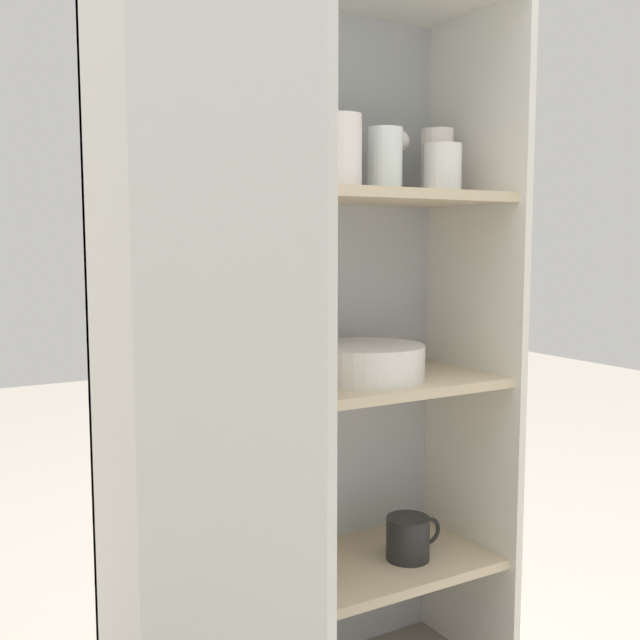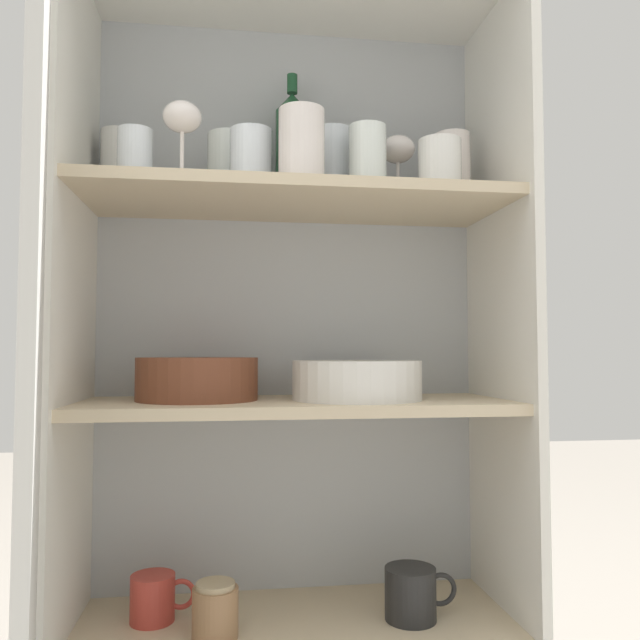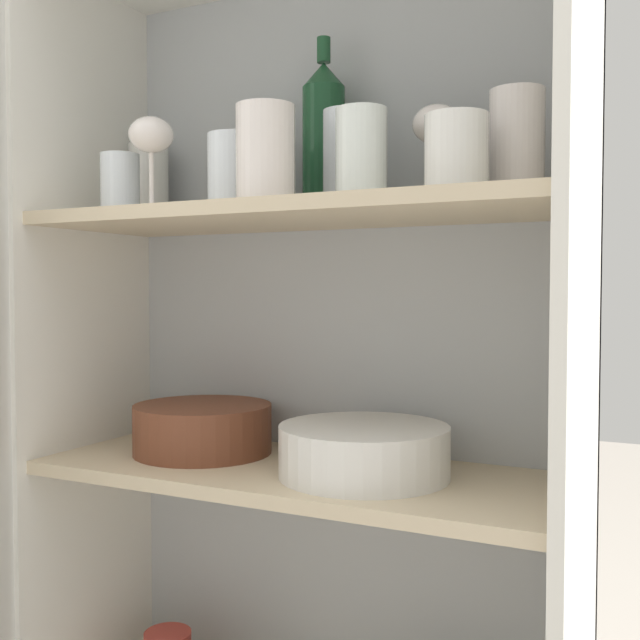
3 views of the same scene
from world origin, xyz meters
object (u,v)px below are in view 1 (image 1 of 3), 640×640
(wine_bottle, at_px, (292,132))
(plate_stack_white, at_px, (366,362))
(storage_jar, at_px, (267,580))
(coffee_mug_primary, at_px, (409,538))
(mixing_bowl_large, at_px, (228,370))

(wine_bottle, xyz_separation_m, plate_stack_white, (0.12, -0.10, -0.46))
(storage_jar, bearing_deg, wine_bottle, 48.12)
(plate_stack_white, xyz_separation_m, storage_jar, (-0.25, -0.05, -0.38))
(plate_stack_white, bearing_deg, coffee_mug_primary, -16.49)
(plate_stack_white, relative_size, mixing_bowl_large, 1.09)
(plate_stack_white, distance_m, storage_jar, 0.46)
(wine_bottle, distance_m, plate_stack_white, 0.49)
(storage_jar, bearing_deg, coffee_mug_primary, 4.22)
(wine_bottle, distance_m, mixing_bowl_large, 0.49)
(coffee_mug_primary, distance_m, storage_jar, 0.35)
(mixing_bowl_large, xyz_separation_m, coffee_mug_primary, (0.38, -0.05, -0.39))
(wine_bottle, bearing_deg, coffee_mug_primary, -31.53)
(wine_bottle, xyz_separation_m, coffee_mug_primary, (0.21, -0.13, -0.84))
(wine_bottle, xyz_separation_m, storage_jar, (-0.14, -0.15, -0.84))
(wine_bottle, height_order, plate_stack_white, wine_bottle)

